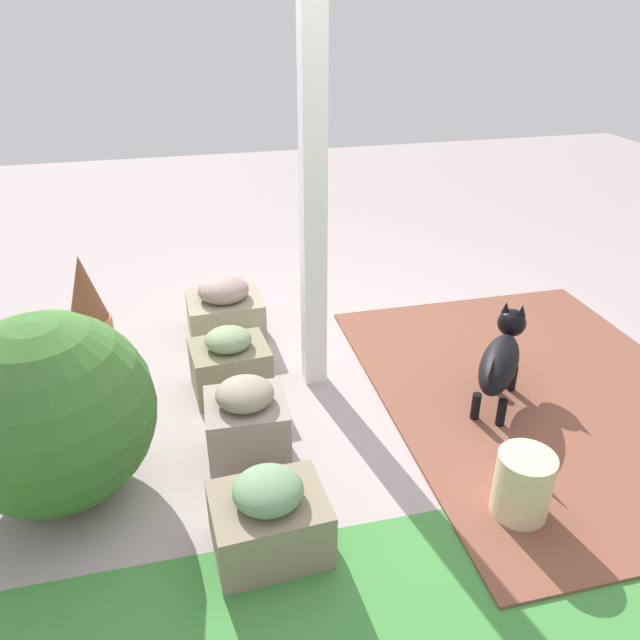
{
  "coord_description": "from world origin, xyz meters",
  "views": [
    {
      "loc": [
        0.89,
        2.83,
        2.02
      ],
      "look_at": [
        0.2,
        -0.04,
        0.45
      ],
      "focal_mm": 34.78,
      "sensor_mm": 36.0,
      "label": 1
    }
  ],
  "objects_px": {
    "stone_planter_far": "(269,518)",
    "dog": "(501,358)",
    "round_shrub": "(52,412)",
    "terracotta_pot_spiky": "(88,308)",
    "porch_pillar": "(313,212)",
    "stone_planter_near": "(230,364)",
    "stone_planter_mid": "(247,425)",
    "stone_planter_nearest": "(225,311)",
    "ceramic_urn": "(522,486)"
  },
  "relations": [
    {
      "from": "round_shrub",
      "to": "stone_planter_mid",
      "type": "bearing_deg",
      "value": -178.2
    },
    {
      "from": "stone_planter_far",
      "to": "stone_planter_near",
      "type": "bearing_deg",
      "value": -88.69
    },
    {
      "from": "stone_planter_near",
      "to": "ceramic_urn",
      "type": "distance_m",
      "value": 1.66
    },
    {
      "from": "dog",
      "to": "porch_pillar",
      "type": "bearing_deg",
      "value": -26.8
    },
    {
      "from": "stone_planter_nearest",
      "to": "dog",
      "type": "height_order",
      "value": "dog"
    },
    {
      "from": "porch_pillar",
      "to": "dog",
      "type": "height_order",
      "value": "porch_pillar"
    },
    {
      "from": "stone_planter_nearest",
      "to": "ceramic_urn",
      "type": "xyz_separation_m",
      "value": [
        -1.07,
        1.9,
        -0.02
      ]
    },
    {
      "from": "porch_pillar",
      "to": "terracotta_pot_spiky",
      "type": "height_order",
      "value": "porch_pillar"
    },
    {
      "from": "porch_pillar",
      "to": "dog",
      "type": "xyz_separation_m",
      "value": [
        -0.92,
        0.47,
        -0.74
      ]
    },
    {
      "from": "stone_planter_near",
      "to": "round_shrub",
      "type": "height_order",
      "value": "round_shrub"
    },
    {
      "from": "stone_planter_far",
      "to": "dog",
      "type": "bearing_deg",
      "value": -152.23
    },
    {
      "from": "stone_planter_nearest",
      "to": "dog",
      "type": "bearing_deg",
      "value": 141.16
    },
    {
      "from": "porch_pillar",
      "to": "ceramic_urn",
      "type": "xyz_separation_m",
      "value": [
        -0.62,
        1.26,
        -0.86
      ]
    },
    {
      "from": "ceramic_urn",
      "to": "stone_planter_near",
      "type": "bearing_deg",
      "value": -48.38
    },
    {
      "from": "porch_pillar",
      "to": "round_shrub",
      "type": "height_order",
      "value": "porch_pillar"
    },
    {
      "from": "stone_planter_far",
      "to": "ceramic_urn",
      "type": "bearing_deg",
      "value": 176.52
    },
    {
      "from": "stone_planter_nearest",
      "to": "round_shrub",
      "type": "distance_m",
      "value": 1.56
    },
    {
      "from": "stone_planter_near",
      "to": "dog",
      "type": "relative_size",
      "value": 0.72
    },
    {
      "from": "stone_planter_mid",
      "to": "terracotta_pot_spiky",
      "type": "height_order",
      "value": "terracotta_pot_spiky"
    },
    {
      "from": "stone_planter_far",
      "to": "round_shrub",
      "type": "bearing_deg",
      "value": -33.08
    },
    {
      "from": "ceramic_urn",
      "to": "stone_planter_mid",
      "type": "bearing_deg",
      "value": -30.25
    },
    {
      "from": "stone_planter_far",
      "to": "dog",
      "type": "xyz_separation_m",
      "value": [
        -1.38,
        -0.73,
        0.11
      ]
    },
    {
      "from": "round_shrub",
      "to": "stone_planter_nearest",
      "type": "bearing_deg",
      "value": -123.35
    },
    {
      "from": "terracotta_pot_spiky",
      "to": "ceramic_urn",
      "type": "relative_size",
      "value": 2.04
    },
    {
      "from": "stone_planter_mid",
      "to": "terracotta_pot_spiky",
      "type": "bearing_deg",
      "value": -56.96
    },
    {
      "from": "terracotta_pot_spiky",
      "to": "ceramic_urn",
      "type": "bearing_deg",
      "value": 135.33
    },
    {
      "from": "stone_planter_mid",
      "to": "round_shrub",
      "type": "distance_m",
      "value": 0.86
    },
    {
      "from": "round_shrub",
      "to": "terracotta_pot_spiky",
      "type": "distance_m",
      "value": 1.27
    },
    {
      "from": "stone_planter_mid",
      "to": "stone_planter_nearest",
      "type": "bearing_deg",
      "value": -91.06
    },
    {
      "from": "stone_planter_near",
      "to": "stone_planter_mid",
      "type": "relative_size",
      "value": 1.01
    },
    {
      "from": "stone_planter_nearest",
      "to": "round_shrub",
      "type": "height_order",
      "value": "round_shrub"
    },
    {
      "from": "round_shrub",
      "to": "terracotta_pot_spiky",
      "type": "relative_size",
      "value": 1.34
    },
    {
      "from": "ceramic_urn",
      "to": "stone_planter_far",
      "type": "bearing_deg",
      "value": -3.48
    },
    {
      "from": "porch_pillar",
      "to": "ceramic_urn",
      "type": "relative_size",
      "value": 6.34
    },
    {
      "from": "porch_pillar",
      "to": "terracotta_pot_spiky",
      "type": "xyz_separation_m",
      "value": [
        1.28,
        -0.61,
        -0.71
      ]
    },
    {
      "from": "stone_planter_mid",
      "to": "round_shrub",
      "type": "bearing_deg",
      "value": 1.8
    },
    {
      "from": "stone_planter_mid",
      "to": "terracotta_pot_spiky",
      "type": "xyz_separation_m",
      "value": [
        0.81,
        -1.24,
        0.11
      ]
    },
    {
      "from": "round_shrub",
      "to": "ceramic_urn",
      "type": "relative_size",
      "value": 2.74
    },
    {
      "from": "porch_pillar",
      "to": "stone_planter_near",
      "type": "bearing_deg",
      "value": 1.89
    },
    {
      "from": "stone_planter_near",
      "to": "stone_planter_far",
      "type": "relative_size",
      "value": 0.94
    },
    {
      "from": "stone_planter_mid",
      "to": "stone_planter_far",
      "type": "relative_size",
      "value": 0.94
    },
    {
      "from": "stone_planter_nearest",
      "to": "stone_planter_near",
      "type": "distance_m",
      "value": 0.65
    },
    {
      "from": "stone_planter_far",
      "to": "terracotta_pot_spiky",
      "type": "height_order",
      "value": "terracotta_pot_spiky"
    },
    {
      "from": "stone_planter_near",
      "to": "stone_planter_mid",
      "type": "xyz_separation_m",
      "value": [
        -0.01,
        0.61,
        0.03
      ]
    },
    {
      "from": "stone_planter_far",
      "to": "round_shrub",
      "type": "relative_size",
      "value": 0.54
    },
    {
      "from": "stone_planter_nearest",
      "to": "ceramic_urn",
      "type": "height_order",
      "value": "stone_planter_nearest"
    },
    {
      "from": "stone_planter_far",
      "to": "round_shrub",
      "type": "height_order",
      "value": "round_shrub"
    },
    {
      "from": "stone_planter_far",
      "to": "ceramic_urn",
      "type": "distance_m",
      "value": 1.08
    },
    {
      "from": "ceramic_urn",
      "to": "stone_planter_nearest",
      "type": "bearing_deg",
      "value": -60.64
    },
    {
      "from": "porch_pillar",
      "to": "dog",
      "type": "distance_m",
      "value": 1.27
    }
  ]
}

